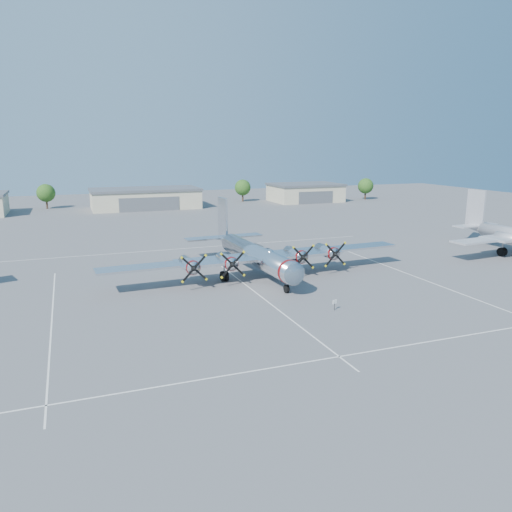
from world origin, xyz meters
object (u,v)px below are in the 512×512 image
object	(u,v)px
main_bomber_b29	(254,274)
info_placard	(335,303)
tree_east	(243,188)
hangar_center	(145,198)
tree_west	(46,193)
hangar_east	(305,192)
tree_far_east	(366,186)

from	to	relation	value
main_bomber_b29	info_placard	distance (m)	17.20
tree_east	hangar_center	bearing A→B (deg)	-168.62
tree_west	main_bomber_b29	xyz separation A→B (m)	(27.79, -84.64, -4.22)
hangar_east	main_bomber_b29	world-z (taller)	hangar_east
info_placard	hangar_center	bearing A→B (deg)	75.72
hangar_center	tree_far_east	xyz separation A→B (m)	(68.00, -1.96, 1.51)
main_bomber_b29	info_placard	size ratio (longest dim) A/B	35.80
hangar_east	main_bomber_b29	size ratio (longest dim) A/B	0.51
hangar_center	hangar_east	world-z (taller)	same
hangar_center	info_placard	world-z (taller)	hangar_center
hangar_center	main_bomber_b29	xyz separation A→B (m)	(2.79, -76.60, -2.71)
main_bomber_b29	hangar_east	bearing A→B (deg)	56.52
tree_west	tree_far_east	size ratio (longest dim) A/B	1.00
info_placard	hangar_east	bearing A→B (deg)	47.94
hangar_east	tree_west	distance (m)	73.46
hangar_east	main_bomber_b29	xyz separation A→B (m)	(-45.21, -76.60, -2.71)
tree_far_east	main_bomber_b29	distance (m)	99.21
tree_west	tree_far_east	xyz separation A→B (m)	(93.00, -10.00, 0.00)
hangar_east	tree_west	xyz separation A→B (m)	(-73.00, 8.04, 1.51)
hangar_center	tree_far_east	world-z (taller)	tree_far_east
tree_west	tree_east	xyz separation A→B (m)	(55.00, -2.00, 0.00)
tree_west	hangar_east	bearing A→B (deg)	-6.28
tree_east	info_placard	world-z (taller)	tree_east
tree_west	tree_east	distance (m)	55.04
hangar_east	tree_far_east	bearing A→B (deg)	-5.61
hangar_east	info_placard	bearing A→B (deg)	-114.47
hangar_center	tree_east	distance (m)	30.64
hangar_east	info_placard	size ratio (longest dim) A/B	18.10
tree_east	info_placard	bearing A→B (deg)	-103.87
tree_east	tree_far_east	distance (m)	38.83
tree_east	tree_far_east	world-z (taller)	same
tree_far_east	main_bomber_b29	world-z (taller)	tree_far_east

